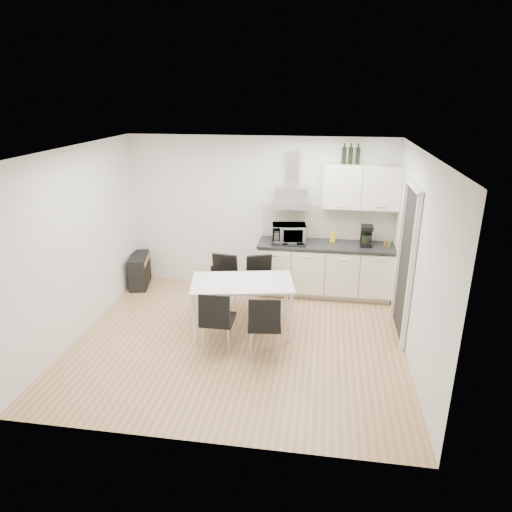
{
  "coord_description": "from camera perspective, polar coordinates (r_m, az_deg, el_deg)",
  "views": [
    {
      "loc": [
        1.08,
        -5.49,
        3.28
      ],
      "look_at": [
        0.18,
        0.44,
        1.1
      ],
      "focal_mm": 32.0,
      "sensor_mm": 36.0,
      "label": 1
    }
  ],
  "objects": [
    {
      "name": "ground",
      "position": [
        6.49,
        -2.17,
        -10.42
      ],
      "size": [
        4.5,
        4.5,
        0.0
      ],
      "primitive_type": "plane",
      "color": "tan",
      "rests_on": "ground"
    },
    {
      "name": "dining_table",
      "position": [
        6.45,
        -1.72,
        -3.88
      ],
      "size": [
        1.55,
        1.06,
        0.75
      ],
      "rotation": [
        0.0,
        0.0,
        0.19
      ],
      "color": "white",
      "rests_on": "ground"
    },
    {
      "name": "chair_near_right",
      "position": [
        5.94,
        1.07,
        -8.58
      ],
      "size": [
        0.5,
        0.55,
        0.88
      ],
      "primitive_type": null,
      "rotation": [
        0.0,
        0.0,
        0.13
      ],
      "color": "black",
      "rests_on": "ground"
    },
    {
      "name": "chair_near_left",
      "position": [
        6.07,
        -4.77,
        -8.0
      ],
      "size": [
        0.44,
        0.5,
        0.88
      ],
      "primitive_type": null,
      "rotation": [
        0.0,
        0.0,
        0.01
      ],
      "color": "black",
      "rests_on": "ground"
    },
    {
      "name": "kitchenette",
      "position": [
        7.63,
        8.98,
        0.99
      ],
      "size": [
        2.22,
        0.64,
        2.52
      ],
      "color": "beige",
      "rests_on": "ground"
    },
    {
      "name": "wall_left",
      "position": [
        6.72,
        -21.53,
        1.41
      ],
      "size": [
        0.1,
        4.0,
        2.6
      ],
      "primitive_type": "cube",
      "color": "silver",
      "rests_on": "ground"
    },
    {
      "name": "chair_far_left",
      "position": [
        7.12,
        -4.34,
        -3.6
      ],
      "size": [
        0.49,
        0.55,
        0.88
      ],
      "primitive_type": null,
      "rotation": [
        0.0,
        0.0,
        3.03
      ],
      "color": "black",
      "rests_on": "ground"
    },
    {
      "name": "wall_front",
      "position": [
        4.16,
        -7.6,
        -8.66
      ],
      "size": [
        4.5,
        0.1,
        2.6
      ],
      "primitive_type": "cube",
      "color": "silver",
      "rests_on": "ground"
    },
    {
      "name": "guitar_amp",
      "position": [
        8.33,
        -14.34,
        -1.77
      ],
      "size": [
        0.44,
        0.72,
        0.56
      ],
      "rotation": [
        0.0,
        0.0,
        0.23
      ],
      "color": "black",
      "rests_on": "ground"
    },
    {
      "name": "chair_far_right",
      "position": [
        7.06,
        0.71,
        -3.74
      ],
      "size": [
        0.59,
        0.62,
        0.88
      ],
      "primitive_type": null,
      "rotation": [
        0.0,
        0.0,
        3.5
      ],
      "color": "black",
      "rests_on": "ground"
    },
    {
      "name": "wall_back",
      "position": [
        7.82,
        0.45,
        5.31
      ],
      "size": [
        4.5,
        0.1,
        2.6
      ],
      "primitive_type": "cube",
      "color": "silver",
      "rests_on": "ground"
    },
    {
      "name": "wall_right",
      "position": [
        5.95,
        19.46,
        -0.64
      ],
      "size": [
        0.1,
        4.0,
        2.6
      ],
      "primitive_type": "cube",
      "color": "silver",
      "rests_on": "ground"
    },
    {
      "name": "floor_speaker",
      "position": [
        8.22,
        -4.73,
        -2.32
      ],
      "size": [
        0.25,
        0.23,
        0.34
      ],
      "primitive_type": "cube",
      "rotation": [
        0.0,
        0.0,
        -0.29
      ],
      "color": "black",
      "rests_on": "ground"
    },
    {
      "name": "doorway",
      "position": [
        6.54,
        18.07,
        -1.0
      ],
      "size": [
        0.08,
        1.04,
        2.1
      ],
      "primitive_type": "cube",
      "color": "white",
      "rests_on": "ground"
    },
    {
      "name": "ceiling",
      "position": [
        5.64,
        -2.52,
        13.03
      ],
      "size": [
        4.5,
        4.5,
        0.0
      ],
      "primitive_type": "plane",
      "color": "white",
      "rests_on": "wall_back"
    }
  ]
}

